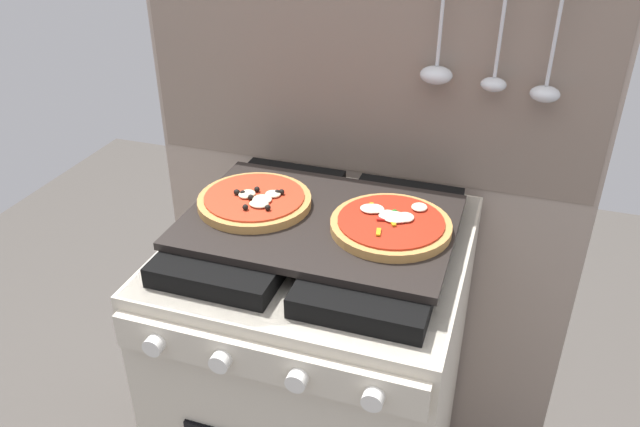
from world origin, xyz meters
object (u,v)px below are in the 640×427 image
stove (320,386)px  pizza_left (255,200)px  pizza_right (391,224)px  baking_tray (320,221)px

stove → pizza_left: pizza_left is taller
stove → pizza_left: (-0.15, 0.01, 0.48)m
stove → pizza_right: (0.15, 0.01, 0.48)m
stove → pizza_right: size_ratio=3.80×
stove → baking_tray: baking_tray is taller
baking_tray → pizza_left: size_ratio=2.28×
stove → pizza_right: bearing=2.1°
stove → baking_tray: size_ratio=1.67×
stove → pizza_right: pizza_right is taller
stove → pizza_left: 0.50m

